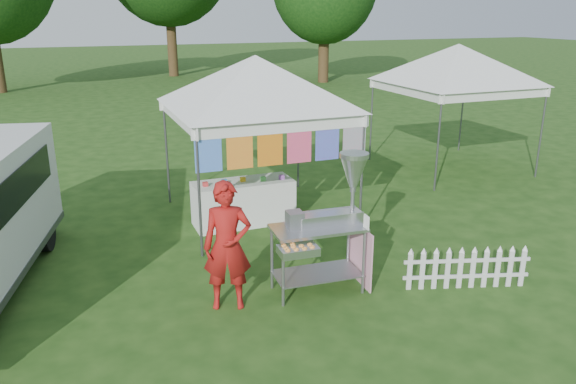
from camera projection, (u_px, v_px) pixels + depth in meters
name	position (u px, v px, depth m)	size (l,w,h in m)	color
ground	(340.00, 299.00, 7.63)	(120.00, 120.00, 0.00)	#1E4112
canopy_main	(255.00, 56.00, 9.80)	(4.24, 4.24, 3.45)	#59595E
canopy_right	(459.00, 44.00, 13.05)	(4.24, 4.24, 3.45)	#59595E
donut_cart	(333.00, 213.00, 7.57)	(1.44, 0.90, 1.93)	gray
vendor	(227.00, 246.00, 7.20)	(0.63, 0.41, 1.72)	#A21613
picket_fence	(466.00, 269.00, 7.86)	(1.72, 0.57, 0.56)	silver
display_table	(243.00, 203.00, 10.23)	(1.80, 0.70, 0.80)	white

